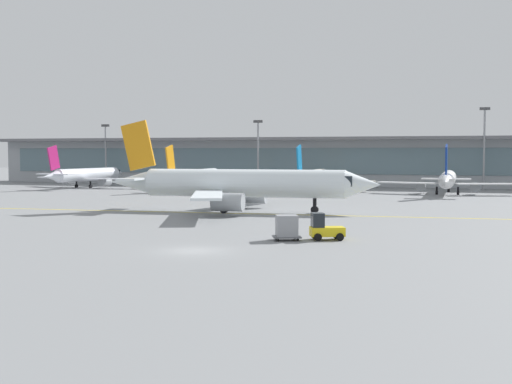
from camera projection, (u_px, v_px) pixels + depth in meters
The scene contains 13 objects.
ground_plane at pixel (194, 251), 46.75m from camera, with size 400.00×400.00×0.00m, color gray.
taxiway_centreline_stripe at pixel (239, 213), 74.88m from camera, with size 110.00×0.36×0.01m, color yellow.
terminal_concourse at pixel (373, 161), 133.59m from camera, with size 169.87×11.00×9.60m.
gate_airplane_0 at pixel (87, 175), 128.55m from camera, with size 22.11×23.90×7.91m.
gate_airplane_1 at pixel (194, 176), 120.98m from camera, with size 22.20×23.87×7.91m.
gate_airplane_2 at pixel (312, 177), 117.51m from camera, with size 22.22×23.80×7.91m.
gate_airplane_3 at pixel (448, 179), 108.24m from camera, with size 22.22×23.80×7.91m.
taxiing_regional_jet at pixel (241, 184), 76.69m from camera, with size 31.53×29.25×10.44m.
baggage_tug at pixel (324, 228), 52.47m from camera, with size 2.94×2.37×2.10m.
cargo_dolly_lead at pixel (287, 227), 52.21m from camera, with size 2.55×2.28×1.94m.
apron_light_mast_0 at pixel (106, 151), 143.77m from camera, with size 1.80×0.36×12.50m.
apron_light_mast_1 at pixel (258, 150), 130.36m from camera, with size 1.80×0.36×12.77m.
apron_light_mast_2 at pixel (484, 145), 120.73m from camera, with size 1.80×0.36×14.60m.
Camera 1 is at (17.90, -43.05, 6.81)m, focal length 47.91 mm.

